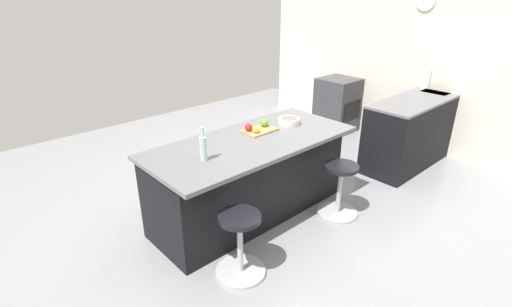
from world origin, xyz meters
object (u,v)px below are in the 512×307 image
(stool_by_window, at_px, (339,192))
(apple_yellow, at_px, (256,130))
(stool_middle, at_px, (240,247))
(apple_red, at_px, (249,127))
(oven_range, at_px, (337,105))
(cutting_board, at_px, (260,130))
(water_bottle, at_px, (203,148))
(apple_green, at_px, (264,123))
(kitchen_island, at_px, (250,177))
(fruit_bowl, at_px, (289,121))

(stool_by_window, bearing_deg, apple_yellow, -50.95)
(stool_middle, height_order, apple_red, apple_red)
(oven_range, distance_m, apple_red, 2.93)
(cutting_board, bearing_deg, stool_middle, 39.26)
(apple_red, height_order, water_bottle, water_bottle)
(cutting_board, distance_m, apple_green, 0.12)
(apple_yellow, bearing_deg, oven_range, -160.99)
(kitchen_island, xyz_separation_m, apple_yellow, (-0.13, -0.04, 0.49))
(stool_by_window, bearing_deg, water_bottle, -22.25)
(cutting_board, relative_size, apple_red, 4.49)
(apple_green, xyz_separation_m, water_bottle, (0.96, 0.24, 0.06))
(stool_middle, height_order, fruit_bowl, fruit_bowl)
(cutting_board, height_order, apple_red, apple_red)
(oven_range, height_order, apple_yellow, apple_yellow)
(stool_by_window, xyz_separation_m, apple_yellow, (0.57, -0.70, 0.66))
(oven_range, bearing_deg, water_bottle, 17.39)
(oven_range, height_order, apple_green, apple_green)
(oven_range, bearing_deg, cutting_board, 18.70)
(apple_green, relative_size, water_bottle, 0.28)
(stool_middle, xyz_separation_m, fruit_bowl, (-1.31, -0.69, 0.64))
(cutting_board, bearing_deg, water_bottle, 13.24)
(water_bottle, bearing_deg, apple_yellow, -168.62)
(apple_yellow, relative_size, water_bottle, 0.23)
(cutting_board, xyz_separation_m, fruit_bowl, (-0.40, 0.06, 0.03))
(kitchen_island, height_order, water_bottle, water_bottle)
(kitchen_island, height_order, apple_green, apple_green)
(kitchen_island, height_order, apple_yellow, apple_yellow)
(fruit_bowl, bearing_deg, apple_green, -16.90)
(stool_by_window, relative_size, fruit_bowl, 2.46)
(oven_range, relative_size, apple_yellow, 12.69)
(apple_red, height_order, apple_green, apple_green)
(apple_green, distance_m, fruit_bowl, 0.31)
(water_bottle, bearing_deg, kitchen_island, -169.91)
(apple_yellow, relative_size, apple_green, 0.80)
(oven_range, xyz_separation_m, stool_by_window, (2.17, 1.65, -0.17))
(kitchen_island, relative_size, apple_red, 27.47)
(oven_range, distance_m, apple_yellow, 2.94)
(apple_red, xyz_separation_m, fruit_bowl, (-0.51, 0.10, -0.02))
(oven_range, height_order, stool_by_window, oven_range)
(cutting_board, xyz_separation_m, apple_green, (-0.10, -0.03, 0.05))
(stool_middle, bearing_deg, water_bottle, -95.85)
(fruit_bowl, bearing_deg, water_bottle, 6.67)
(oven_range, distance_m, stool_middle, 3.93)
(apple_yellow, distance_m, water_bottle, 0.79)
(oven_range, height_order, stool_middle, oven_range)
(apple_green, bearing_deg, apple_red, -3.54)
(water_bottle, relative_size, fruit_bowl, 1.30)
(apple_yellow, bearing_deg, kitchen_island, 17.70)
(oven_range, relative_size, cutting_board, 2.49)
(kitchen_island, xyz_separation_m, water_bottle, (0.64, 0.11, 0.56))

